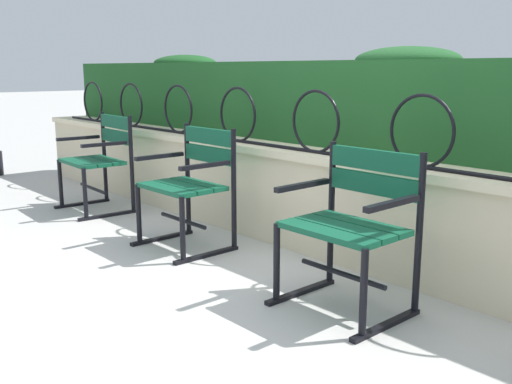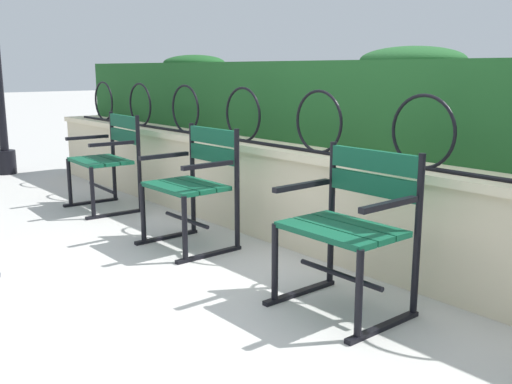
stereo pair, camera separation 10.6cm
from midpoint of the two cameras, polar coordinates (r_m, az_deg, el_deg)
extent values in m
plane|color=#B7B5AF|center=(3.43, -1.75, -9.18)|extent=(60.00, 60.00, 0.00)
cube|color=beige|center=(3.90, 7.77, -1.80)|extent=(8.44, 0.35, 0.63)
cube|color=beige|center=(3.83, 7.91, 3.17)|extent=(8.44, 0.41, 0.05)
cylinder|color=black|center=(3.77, 7.18, 3.62)|extent=(7.88, 0.02, 0.02)
torus|color=black|center=(6.53, -16.07, 8.48)|extent=(0.42, 0.02, 0.42)
torus|color=black|center=(5.82, -12.61, 8.28)|extent=(0.42, 0.02, 0.42)
torus|color=black|center=(5.13, -8.21, 7.99)|extent=(0.42, 0.02, 0.42)
torus|color=black|center=(4.48, -2.51, 7.55)|extent=(0.42, 0.02, 0.42)
torus|color=black|center=(3.89, 5.01, 6.84)|extent=(0.42, 0.02, 0.42)
torus|color=black|center=(3.38, 14.95, 5.74)|extent=(0.42, 0.02, 0.42)
cube|color=#1E5123|center=(4.16, 12.27, 8.26)|extent=(8.27, 0.58, 0.61)
ellipsoid|color=#1A4C1F|center=(5.97, -7.52, 12.38)|extent=(0.78, 0.52, 0.16)
ellipsoid|color=#1C4A22|center=(4.09, 13.72, 12.40)|extent=(0.77, 0.52, 0.18)
cube|color=#0F4C33|center=(5.28, -17.63, 2.70)|extent=(0.57, 0.16, 0.03)
cube|color=#0F4C33|center=(5.33, -16.26, 2.86)|extent=(0.57, 0.16, 0.03)
cube|color=#0F4C33|center=(5.38, -14.92, 3.02)|extent=(0.57, 0.16, 0.03)
cube|color=#0F4C33|center=(5.38, -14.09, 6.65)|extent=(0.56, 0.06, 0.11)
cube|color=#0F4C33|center=(5.39, -14.02, 5.27)|extent=(0.56, 0.06, 0.11)
cylinder|color=black|center=(5.17, -12.61, 2.60)|extent=(0.04, 0.04, 0.85)
cylinder|color=black|center=(5.04, -16.91, -0.22)|extent=(0.04, 0.04, 0.44)
cube|color=black|center=(5.15, -14.80, -2.21)|extent=(0.07, 0.52, 0.02)
cube|color=black|center=(5.04, -15.17, 4.51)|extent=(0.06, 0.40, 0.03)
cylinder|color=black|center=(5.68, -15.09, 3.29)|extent=(0.04, 0.04, 0.85)
cylinder|color=black|center=(5.56, -19.04, 0.74)|extent=(0.04, 0.04, 0.44)
cube|color=black|center=(5.66, -17.09, -1.08)|extent=(0.07, 0.52, 0.02)
cube|color=black|center=(5.56, -17.47, 5.03)|extent=(0.06, 0.40, 0.03)
cylinder|color=black|center=(5.37, -16.11, 0.31)|extent=(0.54, 0.06, 0.03)
cube|color=#0F4C33|center=(3.99, -9.60, 0.27)|extent=(0.54, 0.13, 0.03)
cube|color=#0F4C33|center=(4.06, -7.98, 0.53)|extent=(0.54, 0.13, 0.03)
cube|color=#0F4C33|center=(4.14, -6.42, 0.78)|extent=(0.54, 0.13, 0.03)
cube|color=#0F4C33|center=(4.15, -5.35, 5.44)|extent=(0.54, 0.03, 0.11)
cube|color=#0F4C33|center=(4.17, -5.32, 3.68)|extent=(0.54, 0.03, 0.11)
cylinder|color=black|center=(3.99, -2.94, 0.15)|extent=(0.04, 0.04, 0.84)
cylinder|color=black|center=(3.79, -7.98, -3.71)|extent=(0.04, 0.04, 0.44)
cube|color=black|center=(3.96, -5.60, -6.14)|extent=(0.04, 0.52, 0.02)
cube|color=black|center=(3.81, -5.78, 2.58)|extent=(0.04, 0.40, 0.03)
cylinder|color=black|center=(4.42, -7.36, 1.22)|extent=(0.04, 0.04, 0.84)
cylinder|color=black|center=(4.24, -12.08, -2.19)|extent=(0.04, 0.04, 0.44)
cube|color=black|center=(4.39, -9.80, -4.44)|extent=(0.04, 0.52, 0.02)
cube|color=black|center=(4.26, -10.09, 3.44)|extent=(0.04, 0.40, 0.03)
cylinder|color=black|center=(4.12, -7.88, -2.77)|extent=(0.52, 0.03, 0.03)
cube|color=#0F4C33|center=(2.90, 5.72, -4.04)|extent=(0.58, 0.13, 0.03)
cube|color=#0F4C33|center=(3.00, 7.49, -3.55)|extent=(0.58, 0.13, 0.03)
cube|color=#0F4C33|center=(3.10, 9.15, -3.08)|extent=(0.58, 0.13, 0.03)
cube|color=#0F4C33|center=(3.12, 10.55, 3.06)|extent=(0.58, 0.03, 0.11)
cube|color=#0F4C33|center=(3.14, 10.47, 0.77)|extent=(0.58, 0.03, 0.11)
cylinder|color=black|center=(3.02, 14.63, -4.13)|extent=(0.04, 0.04, 0.84)
cylinder|color=black|center=(2.76, 9.33, -9.85)|extent=(0.04, 0.04, 0.44)
cube|color=black|center=(2.98, 11.57, -12.59)|extent=(0.04, 0.52, 0.02)
cube|color=black|center=(2.78, 12.08, -1.12)|extent=(0.04, 0.40, 0.03)
cylinder|color=black|center=(3.37, 6.45, -2.19)|extent=(0.04, 0.04, 0.84)
cylinder|color=black|center=(3.13, 1.04, -7.02)|extent=(0.04, 0.04, 0.44)
cube|color=black|center=(3.32, 3.47, -9.69)|extent=(0.04, 0.52, 0.02)
cube|color=black|center=(3.15, 3.61, 0.64)|extent=(0.04, 0.40, 0.03)
cylinder|color=black|center=(3.07, 7.37, -7.90)|extent=(0.55, 0.03, 0.03)
camera|label=1|loc=(0.05, -90.92, -0.19)|focal=41.04mm
camera|label=2|loc=(0.05, 89.08, 0.19)|focal=41.04mm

